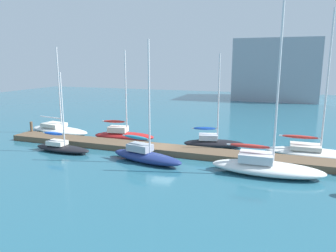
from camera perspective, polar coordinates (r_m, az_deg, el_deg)
name	(u,v)px	position (r m, az deg, el deg)	size (l,w,h in m)	color
ground_plane	(160,152)	(28.54, -1.37, -4.69)	(120.00, 120.00, 0.00)	#286075
dock_pier	(160,149)	(28.47, -1.37, -4.17)	(31.48, 2.31, 0.54)	brown
dock_piling_near_end	(32,129)	(37.35, -23.29, -0.49)	(0.28, 0.28, 1.60)	brown
sailboat_0	(59,129)	(38.08, -19.03, -0.50)	(8.28, 3.82, 9.50)	white
sailboat_1	(62,147)	(30.07, -18.57, -3.54)	(5.67, 1.79, 7.07)	black
sailboat_2	(123,135)	(32.84, -8.05, -1.54)	(6.50, 2.82, 9.07)	#B21E1E
sailboat_3	(146,155)	(25.61, -4.05, -5.17)	(6.69, 3.04, 9.60)	navy
sailboat_4	(213,142)	(30.06, 8.12, -2.84)	(5.93, 3.04, 8.67)	black
sailboat_5	(265,166)	(23.85, 17.07, -6.88)	(7.85, 2.61, 12.09)	white
sailboat_6	(314,151)	(29.97, 24.70, -4.04)	(8.15, 2.74, 12.09)	white
harbor_building_distant	(276,70)	(72.61, 18.79, 9.55)	(16.59, 13.87, 12.48)	#9399A3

